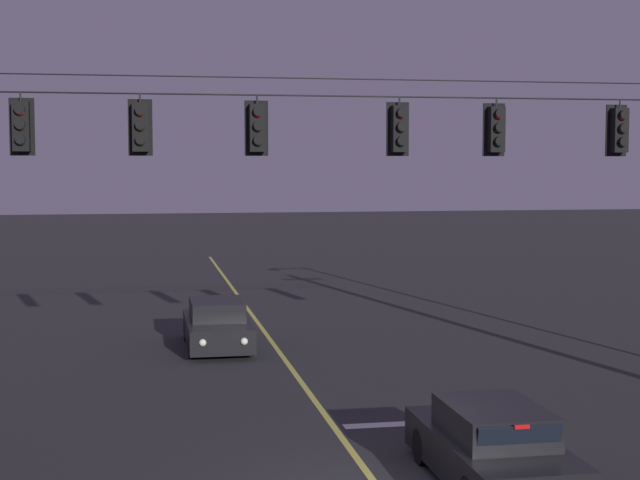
{
  "coord_description": "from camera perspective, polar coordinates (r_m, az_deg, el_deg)",
  "views": [
    {
      "loc": [
        -3.79,
        -14.73,
        5.37
      ],
      "look_at": [
        0.0,
        5.97,
        3.7
      ],
      "focal_mm": 54.74,
      "sensor_mm": 36.0,
      "label": 1
    }
  ],
  "objects": [
    {
      "name": "traffic_light_far_right",
      "position": [
        22.18,
        17.12,
        6.16
      ],
      "size": [
        0.48,
        0.41,
        1.22
      ],
      "color": "black"
    },
    {
      "name": "traffic_light_left_inner",
      "position": [
        19.69,
        -10.46,
        6.52
      ],
      "size": [
        0.48,
        0.41,
        1.22
      ],
      "color": "black"
    },
    {
      "name": "traffic_light_centre",
      "position": [
        19.83,
        -3.69,
        6.57
      ],
      "size": [
        0.48,
        0.41,
        1.22
      ],
      "color": "black"
    },
    {
      "name": "traffic_light_rightmost",
      "position": [
        21.04,
        10.28,
        6.39
      ],
      "size": [
        0.48,
        0.41,
        1.22
      ],
      "color": "black"
    },
    {
      "name": "car_oncoming_lead",
      "position": [
        28.59,
        -6.03,
        -5.0
      ],
      "size": [
        1.8,
        4.42,
        1.39
      ],
      "color": "black",
      "rests_on": "ground"
    },
    {
      "name": "car_waiting_near_lane",
      "position": [
        16.79,
        10.04,
        -11.88
      ],
      "size": [
        1.8,
        4.33,
        1.39
      ],
      "color": "black",
      "rests_on": "ground"
    },
    {
      "name": "lane_centre_stripe",
      "position": [
        26.53,
        -1.96,
        -7.15
      ],
      "size": [
        0.14,
        60.0,
        0.01
      ],
      "primitive_type": "cube",
      "color": "#D1C64C",
      "rests_on": "ground"
    },
    {
      "name": "traffic_light_right_inner",
      "position": [
        20.39,
        4.68,
        6.51
      ],
      "size": [
        0.48,
        0.41,
        1.22
      ],
      "color": "black"
    },
    {
      "name": "stop_bar_paint",
      "position": [
        20.64,
        6.1,
        -10.57
      ],
      "size": [
        3.4,
        0.36,
        0.01
      ],
      "primitive_type": "cube",
      "color": "silver",
      "rests_on": "ground"
    },
    {
      "name": "traffic_light_leftmost",
      "position": [
        19.82,
        -17.08,
        6.38
      ],
      "size": [
        0.48,
        0.41,
        1.22
      ],
      "color": "black"
    },
    {
      "name": "signal_span_assembly",
      "position": [
        20.09,
        0.51,
        1.26
      ],
      "size": [
        19.93,
        0.32,
        8.14
      ],
      "color": "#2D2116",
      "rests_on": "ground"
    }
  ]
}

